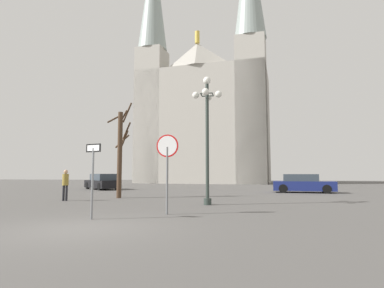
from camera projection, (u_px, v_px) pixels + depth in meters
ground_plane at (79, 229)px, 8.18m from camera, size 120.00×120.00×0.00m
cathedral at (204, 106)px, 48.85m from camera, size 20.52×13.42×39.97m
stop_sign at (167, 158)px, 11.23m from camera, size 0.82×0.10×2.84m
one_way_arrow_sign at (93, 172)px, 10.01m from camera, size 0.58×0.18×2.39m
street_lamp at (207, 122)px, 14.77m from camera, size 1.42×1.42×6.04m
bare_tree at (120, 150)px, 18.76m from camera, size 1.43×1.04×5.72m
parked_car_near_navy at (303, 184)px, 23.73m from camera, size 4.58×2.12×1.39m
parked_car_far_black at (102, 182)px, 28.52m from camera, size 4.46×4.29×1.41m
pedestrian_walking at (65, 182)px, 16.64m from camera, size 0.32×0.32×1.64m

